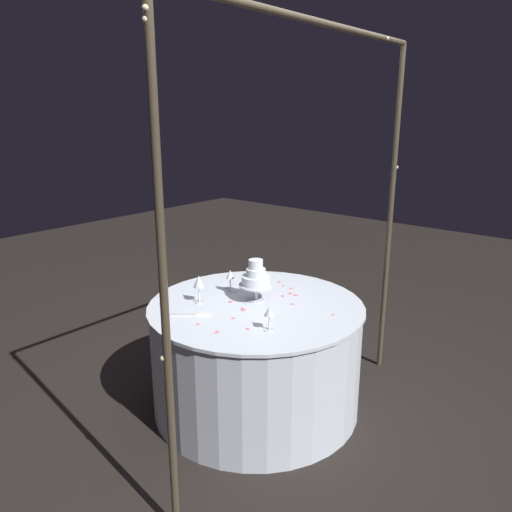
% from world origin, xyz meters
% --- Properties ---
extents(ground_plane, '(12.00, 12.00, 0.00)m').
position_xyz_m(ground_plane, '(0.00, 0.00, 0.00)').
color(ground_plane, black).
extents(decorative_arch, '(2.13, 0.05, 2.34)m').
position_xyz_m(decorative_arch, '(-0.00, 0.38, 1.52)').
color(decorative_arch, '#473D2D').
rests_on(decorative_arch, ground).
extents(main_table, '(1.37, 1.37, 0.72)m').
position_xyz_m(main_table, '(0.00, 0.00, 0.36)').
color(main_table, silver).
rests_on(main_table, ground).
extents(tiered_cake, '(0.22, 0.22, 0.27)m').
position_xyz_m(tiered_cake, '(-0.05, -0.04, 0.88)').
color(tiered_cake, silver).
rests_on(tiered_cake, main_table).
extents(wine_glass_0, '(0.07, 0.07, 0.18)m').
position_xyz_m(wine_glass_0, '(0.21, -0.30, 0.86)').
color(wine_glass_0, silver).
rests_on(wine_glass_0, main_table).
extents(wine_glass_1, '(0.06, 0.06, 0.14)m').
position_xyz_m(wine_glass_1, '(0.25, 0.31, 0.83)').
color(wine_glass_1, silver).
rests_on(wine_glass_1, main_table).
extents(wine_glass_2, '(0.06, 0.06, 0.16)m').
position_xyz_m(wine_glass_2, '(-0.06, -0.27, 0.84)').
color(wine_glass_2, silver).
rests_on(wine_glass_2, main_table).
extents(cake_knife, '(0.21, 0.24, 0.01)m').
position_xyz_m(cake_knife, '(0.39, -0.19, 0.73)').
color(cake_knife, silver).
rests_on(cake_knife, main_table).
extents(rose_petal_0, '(0.04, 0.03, 0.00)m').
position_xyz_m(rose_petal_0, '(0.47, -0.29, 0.73)').
color(rose_petal_0, '#EA6B84').
rests_on(rose_petal_0, main_table).
extents(rose_petal_1, '(0.04, 0.03, 0.00)m').
position_xyz_m(rose_petal_1, '(-0.43, -0.14, 0.73)').
color(rose_petal_1, '#EA6B84').
rests_on(rose_petal_1, main_table).
extents(rose_petal_2, '(0.04, 0.04, 0.00)m').
position_xyz_m(rose_petal_2, '(0.38, -0.46, 0.73)').
color(rose_petal_2, '#EA6B84').
rests_on(rose_petal_2, main_table).
extents(rose_petal_3, '(0.04, 0.04, 0.00)m').
position_xyz_m(rose_petal_3, '(-0.10, -0.34, 0.73)').
color(rose_petal_3, '#EA6B84').
rests_on(rose_petal_3, main_table).
extents(rose_petal_4, '(0.04, 0.04, 0.00)m').
position_xyz_m(rose_petal_4, '(0.35, -0.17, 0.73)').
color(rose_petal_4, '#EA6B84').
rests_on(rose_petal_4, main_table).
extents(rose_petal_5, '(0.04, 0.04, 0.00)m').
position_xyz_m(rose_petal_5, '(-0.22, 0.04, 0.73)').
color(rose_petal_5, '#EA6B84').
rests_on(rose_petal_5, main_table).
extents(rose_petal_6, '(0.04, 0.04, 0.00)m').
position_xyz_m(rose_petal_6, '(0.13, 0.01, 0.73)').
color(rose_petal_6, '#EA6B84').
rests_on(rose_petal_6, main_table).
extents(rose_petal_7, '(0.03, 0.02, 0.00)m').
position_xyz_m(rose_petal_7, '(0.45, -0.05, 0.73)').
color(rose_petal_7, '#EA6B84').
rests_on(rose_petal_7, main_table).
extents(rose_petal_8, '(0.04, 0.04, 0.00)m').
position_xyz_m(rose_petal_8, '(-0.29, 0.05, 0.73)').
color(rose_petal_8, '#EA6B84').
rests_on(rose_petal_8, main_table).
extents(rose_petal_9, '(0.02, 0.03, 0.00)m').
position_xyz_m(rose_petal_9, '(-0.15, 0.18, 0.73)').
color(rose_petal_9, '#EA6B84').
rests_on(rose_petal_9, main_table).
extents(rose_petal_10, '(0.03, 0.03, 0.00)m').
position_xyz_m(rose_petal_10, '(0.46, 0.10, 0.73)').
color(rose_petal_10, '#EA6B84').
rests_on(rose_petal_10, main_table).
extents(rose_petal_11, '(0.04, 0.04, 0.00)m').
position_xyz_m(rose_petal_11, '(-0.38, 0.00, 0.73)').
color(rose_petal_11, '#EA6B84').
rests_on(rose_petal_11, main_table).
extents(rose_petal_12, '(0.03, 0.03, 0.00)m').
position_xyz_m(rose_petal_12, '(-0.38, -0.07, 0.73)').
color(rose_petal_12, '#EA6B84').
rests_on(rose_petal_12, main_table).
extents(rose_petal_13, '(0.03, 0.03, 0.00)m').
position_xyz_m(rose_petal_13, '(-0.16, 0.47, 0.73)').
color(rose_petal_13, '#EA6B84').
rests_on(rose_petal_13, main_table).
extents(rose_petal_14, '(0.04, 0.04, 0.00)m').
position_xyz_m(rose_petal_14, '(-0.29, 0.10, 0.73)').
color(rose_petal_14, '#EA6B84').
rests_on(rose_petal_14, main_table).
extents(rose_petal_15, '(0.03, 0.03, 0.00)m').
position_xyz_m(rose_petal_15, '(0.32, 0.21, 0.73)').
color(rose_petal_15, '#EA6B84').
rests_on(rose_petal_15, main_table).
extents(rose_petal_16, '(0.03, 0.04, 0.00)m').
position_xyz_m(rose_petal_16, '(0.08, -0.15, 0.73)').
color(rose_petal_16, '#EA6B84').
rests_on(rose_petal_16, main_table).
extents(rose_petal_17, '(0.03, 0.04, 0.00)m').
position_xyz_m(rose_petal_17, '(0.11, -0.01, 0.73)').
color(rose_petal_17, '#EA6B84').
rests_on(rose_petal_17, main_table).
extents(rose_petal_18, '(0.03, 0.02, 0.00)m').
position_xyz_m(rose_petal_18, '(0.26, 0.04, 0.73)').
color(rose_petal_18, '#EA6B84').
rests_on(rose_petal_18, main_table).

